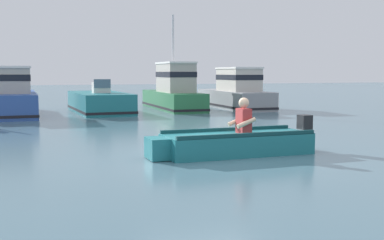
% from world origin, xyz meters
% --- Properties ---
extents(ground_plane, '(120.00, 120.00, 0.00)m').
position_xyz_m(ground_plane, '(0.00, 0.00, 0.00)').
color(ground_plane, slate).
extents(rowboat_with_person, '(3.71, 1.18, 1.19)m').
position_xyz_m(rowboat_with_person, '(0.55, -0.13, 0.25)').
color(rowboat_with_person, '#1E727A').
rests_on(rowboat_with_person, ground).
extents(moored_boat_blue, '(2.13, 5.90, 1.96)m').
position_xyz_m(moored_boat_blue, '(-4.11, 11.50, 0.73)').
color(moored_boat_blue, '#2D519E').
rests_on(moored_boat_blue, ground).
extents(moored_boat_teal, '(2.26, 5.13, 1.43)m').
position_xyz_m(moored_boat_teal, '(-0.47, 11.76, 0.41)').
color(moored_boat_teal, '#1E727A').
rests_on(moored_boat_teal, ground).
extents(moored_boat_green, '(1.69, 6.03, 4.35)m').
position_xyz_m(moored_boat_green, '(3.06, 12.49, 0.80)').
color(moored_boat_green, '#287042').
rests_on(moored_boat_green, ground).
extents(moored_boat_grey, '(1.81, 5.81, 1.95)m').
position_xyz_m(moored_boat_grey, '(6.10, 12.22, 0.72)').
color(moored_boat_grey, gray).
rests_on(moored_boat_grey, ground).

